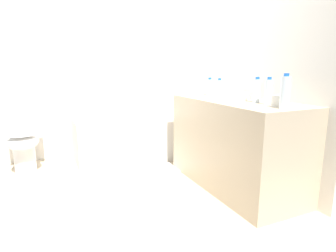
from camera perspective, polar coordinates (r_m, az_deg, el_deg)
The scene contains 16 objects.
ground_plane at distance 2.95m, azimuth -11.31°, elevation -11.61°, with size 3.84×3.84×0.00m, color #C1AD8E.
wall_back_tiled at distance 3.89m, azimuth -16.24°, elevation 12.58°, with size 3.24×0.10×2.48m, color silver.
wall_right_mirror at distance 3.35m, azimuth 13.74°, elevation 12.91°, with size 0.10×2.71×2.48m, color silver.
bathtub at distance 3.70m, azimuth -6.08°, elevation -1.72°, with size 1.61×0.76×1.21m.
toilet at distance 3.55m, azimuth -27.46°, elevation -2.56°, with size 0.39×0.49×0.69m.
vanity_counter at distance 2.81m, azimuth 13.40°, elevation -3.54°, with size 0.64×1.44×0.86m, color tan.
sink_basin at distance 2.73m, azimuth 12.66°, elevation 5.78°, with size 0.33×0.33×0.05m, color white.
sink_faucet at distance 2.85m, azimuth 15.79°, elevation 5.94°, with size 0.11×0.15×0.07m.
water_bottle_0 at distance 2.45m, azimuth 19.87°, elevation 6.60°, with size 0.06×0.06×0.23m.
water_bottle_1 at distance 2.24m, azimuth 22.81°, elevation 6.38°, with size 0.07×0.07×0.26m.
water_bottle_2 at distance 3.14m, azimuth 8.52°, elevation 7.87°, with size 0.07×0.07×0.20m.
water_bottle_3 at distance 2.94m, azimuth 10.46°, elevation 7.54°, with size 0.06×0.06×0.20m.
water_bottle_4 at distance 2.56m, azimuth 17.68°, elevation 6.90°, with size 0.06×0.06×0.22m.
drinking_glass_0 at distance 3.21m, azimuth 6.86°, elevation 7.11°, with size 0.06×0.06×0.08m, color white.
drinking_glass_1 at distance 2.36m, azimuth 21.20°, elevation 4.83°, with size 0.08×0.08×0.09m, color white.
bath_mat at distance 3.23m, azimuth -3.79°, elevation -9.13°, with size 0.64×0.34×0.01m, color white.
Camera 1 is at (-0.58, -2.64, 1.16)m, focal length 29.81 mm.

